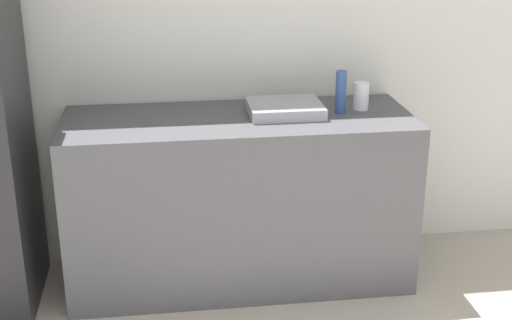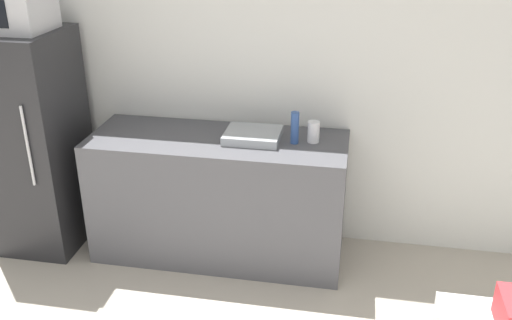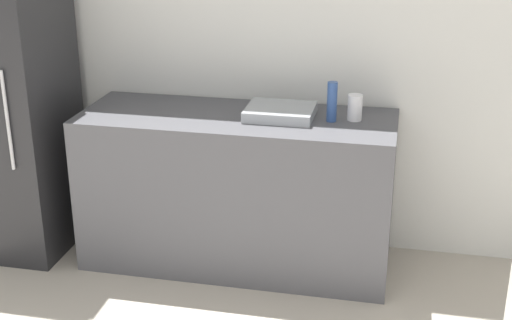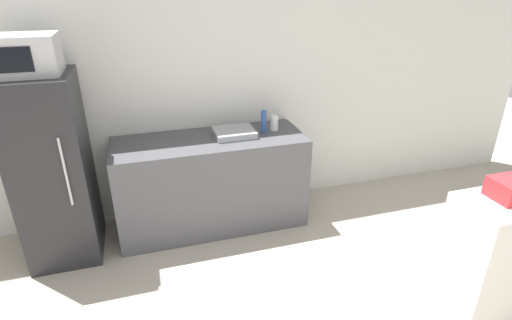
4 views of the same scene
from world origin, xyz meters
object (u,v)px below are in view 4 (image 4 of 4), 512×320
object	(u,v)px
microwave	(26,55)
bottle_tall	(264,122)
bottle_short	(274,123)
refrigerator	(54,171)

from	to	relation	value
microwave	bottle_tall	xyz separation A→B (m)	(1.92, 0.08, -0.76)
bottle_short	microwave	bearing A→B (deg)	-176.43
refrigerator	bottle_short	xyz separation A→B (m)	(2.05, 0.13, 0.18)
microwave	bottle_tall	size ratio (longest dim) A/B	2.04
refrigerator	bottle_tall	world-z (taller)	refrigerator
bottle_tall	bottle_short	xyz separation A→B (m)	(0.13, 0.05, -0.04)
refrigerator	bottle_tall	size ratio (longest dim) A/B	7.30
bottle_tall	bottle_short	world-z (taller)	bottle_tall
microwave	refrigerator	bearing A→B (deg)	73.52
microwave	bottle_tall	bearing A→B (deg)	2.42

